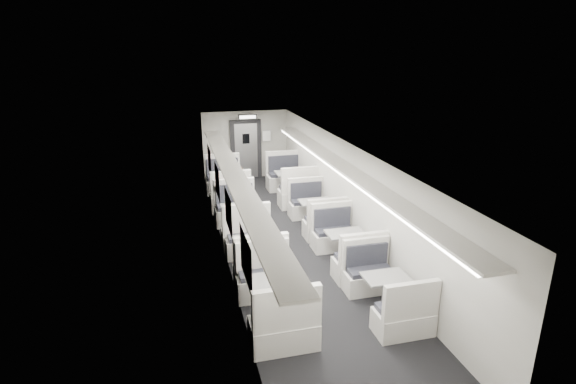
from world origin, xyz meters
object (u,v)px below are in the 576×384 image
passenger (240,190)px  booth_left_a (227,188)px  booth_right_b (315,213)px  booth_left_c (254,254)px  booth_left_d (273,298)px  vestibule_door (246,150)px  booth_right_c (345,247)px  booth_left_b (240,220)px  exit_sign (247,117)px  booth_right_a (291,184)px  booth_right_d (384,293)px

passenger → booth_left_a: bearing=92.1°
booth_right_b → booth_left_a: bearing=127.2°
booth_left_c → booth_left_d: bearing=-90.0°
vestibule_door → passenger: bearing=-102.3°
booth_right_c → passenger: passenger is taller
booth_left_b → exit_sign: bearing=77.7°
booth_left_b → booth_right_c: size_ratio=1.10×
booth_left_c → booth_right_c: booth_left_c is taller
booth_left_d → booth_right_c: booth_left_d is taller
booth_right_c → booth_right_a: bearing=90.0°
booth_left_c → exit_sign: size_ratio=3.33×
booth_right_d → passenger: size_ratio=1.38×
vestibule_door → booth_left_c: bearing=-98.2°
booth_left_c → booth_right_b: booth_left_c is taller
booth_left_d → booth_right_d: bearing=-6.9°
booth_right_a → vestibule_door: 2.76m
booth_left_a → booth_right_c: size_ratio=1.14×
booth_left_d → exit_sign: (1.00, 8.34, 1.89)m
booth_right_b → exit_sign: bearing=102.5°
booth_left_c → booth_left_d: booth_left_d is taller
booth_left_a → booth_left_c: 4.64m
booth_right_b → booth_right_d: bearing=-90.0°
booth_right_b → exit_sign: size_ratio=3.27×
booth_left_c → booth_right_b: bearing=45.0°
booth_right_b → booth_right_c: 2.15m
booth_left_b → booth_right_a: (2.00, 2.58, 0.02)m
booth_left_c → booth_left_b: bearing=90.0°
booth_right_d → booth_right_c: bearing=90.0°
booth_left_c → passenger: bearing=86.2°
booth_left_b → booth_right_b: size_ratio=1.10×
booth_left_d → booth_right_d: (2.00, -0.24, -0.04)m
booth_left_c → booth_right_d: size_ratio=1.07×
booth_right_a → booth_right_c: bearing=-90.0°
booth_right_a → passenger: 2.05m
booth_left_a → booth_right_b: size_ratio=1.15×
booth_left_a → booth_left_b: booth_left_a is taller
booth_right_a → passenger: bearing=-150.2°
booth_left_a → booth_right_d: size_ratio=1.20×
booth_right_d → vestibule_door: bearing=96.3°
booth_right_d → exit_sign: bearing=96.6°
booth_left_a → booth_right_a: booth_right_a is taller
booth_right_a → booth_right_c: 4.64m
booth_left_c → vestibule_door: vestibule_door is taller
booth_left_d → booth_right_b: 4.33m
booth_left_c → booth_right_d: 2.89m
booth_right_b → passenger: bearing=140.2°
booth_left_d → vestibule_door: vestibule_door is taller
booth_right_b → vestibule_door: vestibule_door is taller
booth_right_a → booth_left_d: bearing=-107.5°
booth_left_b → booth_left_d: booth_left_b is taller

